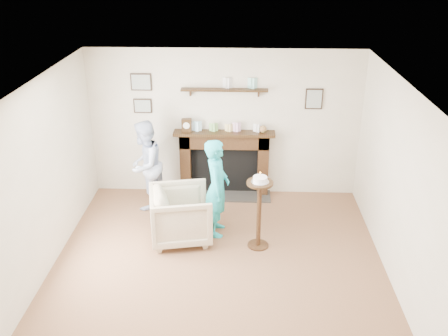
{
  "coord_description": "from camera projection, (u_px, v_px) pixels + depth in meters",
  "views": [
    {
      "loc": [
        0.3,
        -5.36,
        4.02
      ],
      "look_at": [
        0.05,
        0.9,
        1.17
      ],
      "focal_mm": 40.0,
      "sensor_mm": 36.0,
      "label": 1
    }
  ],
  "objects": [
    {
      "name": "woman",
      "position": [
        217.0,
        232.0,
        7.57
      ],
      "size": [
        0.36,
        0.55,
        1.49
      ],
      "primitive_type": "imported",
      "rotation": [
        0.0,
        0.0,
        1.57
      ],
      "color": "#1FA7B3",
      "rests_on": "ground"
    },
    {
      "name": "armchair",
      "position": [
        182.0,
        238.0,
        7.41
      ],
      "size": [
        1.01,
        0.99,
        0.79
      ],
      "primitive_type": "imported",
      "rotation": [
        0.0,
        0.0,
        1.76
      ],
      "color": "#BBAE8B",
      "rests_on": "ground"
    },
    {
      "name": "man",
      "position": [
        148.0,
        205.0,
        8.32
      ],
      "size": [
        0.72,
        0.84,
        1.48
      ],
      "primitive_type": "imported",
      "rotation": [
        0.0,
        0.0,
        -1.83
      ],
      "color": "#A9B6D4",
      "rests_on": "ground"
    },
    {
      "name": "pedestal_table",
      "position": [
        259.0,
        201.0,
        6.92
      ],
      "size": [
        0.37,
        0.37,
        1.18
      ],
      "color": "black",
      "rests_on": "ground"
    },
    {
      "name": "room_shell",
      "position": [
        219.0,
        143.0,
        6.51
      ],
      "size": [
        4.54,
        5.02,
        2.52
      ],
      "color": "beige",
      "rests_on": "ground"
    },
    {
      "name": "ground",
      "position": [
        217.0,
        277.0,
        6.55
      ],
      "size": [
        5.0,
        5.0,
        0.0
      ],
      "primitive_type": "plane",
      "color": "brown",
      "rests_on": "ground"
    }
  ]
}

